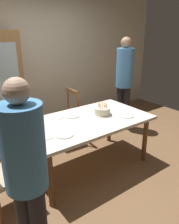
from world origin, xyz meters
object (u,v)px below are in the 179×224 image
Objects in this scene: plate_near_guest at (126,115)px; birthday_cake at (102,111)px; plate_far_side at (72,116)px; person_celebrant at (26,171)px; person_guest at (124,79)px; dining_table at (87,125)px; plate_near_celebrant at (64,135)px; chair_spindle_back at (65,119)px.

birthday_cake is at bearing 136.11° from plate_near_guest.
birthday_cake is 1.27× the size of plate_far_side.
plate_near_guest is 1.87m from person_celebrant.
plate_near_guest is 1.27m from person_guest.
dining_table is 0.54m from plate_near_celebrant.
birthday_cake reaches higher than dining_table.
person_guest is (1.47, 0.45, 0.27)m from plate_far_side.
person_celebrant is at bearing -159.06° from plate_near_guest.
birthday_cake is at bearing 31.14° from person_celebrant.
plate_far_side is at bearing 45.07° from person_celebrant.
plate_near_celebrant is 1.00× the size of plate_far_side.
plate_near_celebrant and plate_far_side have the same top height.
plate_far_side is (-0.09, 0.23, 0.09)m from dining_table.
person_celebrant is at bearing -143.48° from dining_table.
person_celebrant reaches higher than plate_near_guest.
plate_near_celebrant is at bearing -163.08° from birthday_cake.
person_guest is at bearing 26.10° from dining_table.
plate_near_guest is (0.25, -0.24, -0.05)m from birthday_cake.
plate_far_side is 0.13× the size of person_celebrant.
person_guest is at bearing 46.81° from plate_near_guest.
plate_near_celebrant is 0.13× the size of person_celebrant.
plate_near_celebrant is (-0.78, -0.24, -0.05)m from birthday_cake.
plate_near_celebrant is at bearing 180.00° from plate_near_guest.
dining_table is 0.32m from birthday_cake.
plate_near_guest is 0.13× the size of person_celebrant.
person_celebrant reaches higher than plate_near_celebrant.
birthday_cake reaches higher than plate_far_side.
plate_near_celebrant and plate_near_guest have the same top height.
plate_near_celebrant is at bearing 42.93° from person_celebrant.
person_guest reaches higher than plate_far_side.
dining_table is 1.09× the size of person_celebrant.
chair_spindle_back reaches higher than plate_far_side.
birthday_cake is 0.17× the size of person_celebrant.
person_celebrant reaches higher than plate_far_side.
person_guest is at bearing 25.77° from plate_near_celebrant.
dining_table is 0.26m from plate_far_side.
dining_table is at bearing -68.56° from plate_far_side.
chair_spindle_back is 1.38m from person_guest.
chair_spindle_back is 0.58× the size of person_celebrant.
chair_spindle_back is at bearing 101.37° from birthday_cake.
chair_spindle_back is (0.12, 0.82, -0.21)m from dining_table.
birthday_cake is 1.74m from person_celebrant.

